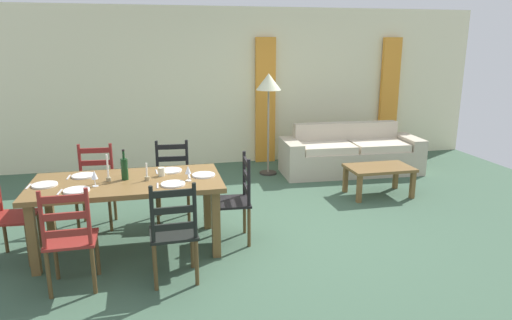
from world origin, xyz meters
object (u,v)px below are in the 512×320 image
(dining_chair_near_right, at_px, (174,232))
(dining_chair_far_right, at_px, (173,181))
(dining_chair_head_west, at_px, (7,215))
(couch, at_px, (349,155))
(dining_chair_near_left, at_px, (70,239))
(dining_table, at_px, (128,189))
(coffee_cup_primary, at_px, (162,172))
(dining_chair_far_left, at_px, (96,186))
(standing_lamp, at_px, (269,88))
(dining_chair_head_east, at_px, (236,199))
(coffee_table, at_px, (379,171))
(wine_bottle, at_px, (124,168))
(wine_glass_near_left, at_px, (94,175))
(wine_glass_near_right, at_px, (188,170))

(dining_chair_near_right, relative_size, dining_chair_far_right, 1.00)
(dining_chair_near_right, distance_m, dining_chair_far_right, 1.56)
(dining_chair_head_west, bearing_deg, dining_chair_near_right, -26.90)
(couch, bearing_deg, dining_chair_near_left, -142.67)
(dining_chair_near_left, relative_size, dining_chair_head_west, 1.00)
(dining_table, relative_size, coffee_cup_primary, 21.11)
(dining_chair_far_left, bearing_deg, dining_chair_near_right, -62.24)
(dining_chair_far_left, distance_m, standing_lamp, 3.15)
(dining_chair_head_east, bearing_deg, dining_table, 178.14)
(dining_chair_far_left, height_order, coffee_table, dining_chair_far_left)
(dining_chair_near_right, distance_m, wine_bottle, 1.02)
(wine_bottle, relative_size, coffee_table, 0.35)
(standing_lamp, bearing_deg, dining_chair_near_left, -128.93)
(dining_table, distance_m, dining_chair_far_left, 0.89)
(coffee_cup_primary, bearing_deg, couch, 34.74)
(dining_table, bearing_deg, coffee_table, 17.09)
(dining_table, bearing_deg, wine_glass_near_left, -155.98)
(dining_chair_near_right, xyz_separation_m, dining_chair_far_right, (0.07, 1.56, 0.00))
(wine_bottle, bearing_deg, dining_chair_head_east, -3.93)
(dining_chair_near_left, relative_size, wine_bottle, 3.04)
(dining_chair_far_left, height_order, dining_chair_far_right, same)
(wine_glass_near_right, bearing_deg, coffee_cup_primary, 137.22)
(dining_chair_far_left, relative_size, dining_chair_head_west, 1.00)
(dining_table, relative_size, standing_lamp, 1.16)
(dining_chair_near_right, distance_m, coffee_table, 3.47)
(wine_bottle, distance_m, coffee_table, 3.56)
(dining_chair_head_west, relative_size, coffee_cup_primary, 10.67)
(dining_table, xyz_separation_m, dining_chair_head_west, (-1.16, 0.01, -0.19))
(dining_chair_near_left, bearing_deg, dining_chair_head_west, 133.21)
(dining_chair_far_left, height_order, wine_glass_near_left, dining_chair_far_left)
(dining_table, height_order, wine_glass_near_left, wine_glass_near_left)
(dining_table, height_order, dining_chair_head_east, dining_chair_head_east)
(dining_chair_far_left, distance_m, dining_chair_far_right, 0.89)
(wine_bottle, bearing_deg, dining_chair_far_right, 55.35)
(dining_chair_near_right, bearing_deg, dining_chair_far_left, 117.76)
(couch, bearing_deg, coffee_table, -94.42)
(dining_table, height_order, dining_chair_far_left, dining_chair_far_left)
(wine_bottle, height_order, coffee_table, wine_bottle)
(dining_chair_near_left, height_order, coffee_table, dining_chair_near_left)
(dining_chair_head_west, xyz_separation_m, wine_glass_near_left, (0.86, -0.14, 0.38))
(dining_chair_head_west, height_order, standing_lamp, standing_lamp)
(coffee_table, bearing_deg, coffee_cup_primary, -162.69)
(dining_chair_near_left, bearing_deg, dining_chair_far_right, 57.97)
(standing_lamp, bearing_deg, dining_table, -130.82)
(dining_chair_head_west, xyz_separation_m, wine_bottle, (1.14, 0.04, 0.39))
(dining_chair_far_left, xyz_separation_m, wine_glass_near_left, (0.11, -0.90, 0.38))
(dining_chair_near_right, bearing_deg, dining_chair_head_west, 153.10)
(wine_bottle, bearing_deg, dining_chair_near_left, -119.43)
(couch, bearing_deg, dining_chair_head_east, -135.68)
(dining_chair_head_west, bearing_deg, wine_bottle, 1.84)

